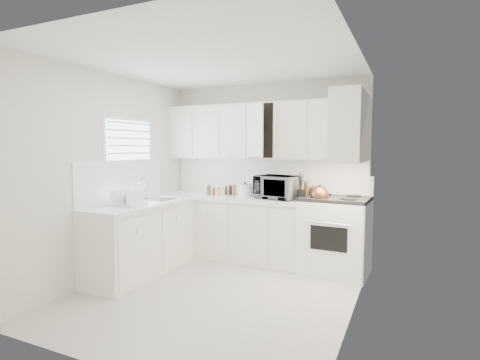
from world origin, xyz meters
The scene contains 36 objects.
floor centered at (0.00, 0.00, 0.00)m, with size 3.20×3.20×0.00m, color beige.
ceiling centered at (0.00, 0.00, 2.60)m, with size 3.20×3.20×0.00m, color white.
wall_back centered at (0.00, 1.60, 1.30)m, with size 3.00×3.00×0.00m, color silver.
wall_front centered at (0.00, -1.60, 1.30)m, with size 3.00×3.00×0.00m, color silver.
wall_left centered at (-1.50, 0.00, 1.30)m, with size 3.20×3.20×0.00m, color silver.
wall_right centered at (1.50, 0.00, 1.30)m, with size 3.20×3.20×0.00m, color silver.
window_blinds centered at (-1.48, 0.35, 1.55)m, with size 0.06×0.96×1.06m, color white, non-canonical shape.
lower_cabinets_back centered at (-0.39, 1.30, 0.45)m, with size 2.22×0.60×0.90m, color white, non-canonical shape.
lower_cabinets_left centered at (-1.20, 0.20, 0.45)m, with size 0.60×1.60×0.90m, color white, non-canonical shape.
countertop_back centered at (-0.39, 1.29, 0.93)m, with size 2.24×0.64×0.05m, color white.
countertop_left centered at (-1.19, 0.20, 0.93)m, with size 0.64×1.62×0.05m, color white.
backsplash_back centered at (0.00, 1.59, 1.23)m, with size 2.98×0.02×0.55m, color white.
backsplash_left centered at (-1.49, 0.20, 1.23)m, with size 0.02×1.60×0.55m, color white.
upper_cabinets_back centered at (0.00, 1.44, 1.50)m, with size 3.00×0.33×0.80m, color white, non-canonical shape.
upper_cabinets_right centered at (1.33, 0.82, 1.50)m, with size 0.33×0.90×0.80m, color white, non-canonical shape.
sink centered at (-1.19, 0.55, 1.07)m, with size 0.42×0.38×0.30m, color gray, non-canonical shape.
stove centered at (1.11, 1.29, 0.65)m, with size 0.85×0.70×1.30m, color white, non-canonical shape.
tea_kettle centered at (0.93, 1.13, 1.07)m, with size 0.29×0.24×0.27m, color brown, non-canonical shape.
frying_pan centered at (1.29, 1.45, 0.96)m, with size 0.24×0.41×0.04m, color black, non-canonical shape.
microwave centered at (0.30, 1.31, 1.15)m, with size 0.59×0.32×0.40m, color gray.
rice_cooker centered at (-0.22, 1.35, 1.06)m, with size 0.21×0.21×0.21m, color white, non-canonical shape.
paper_towel centered at (-0.16, 1.52, 1.08)m, with size 0.12×0.12×0.27m, color white.
utensil_crock centered at (0.68, 1.15, 1.15)m, with size 0.13×0.13×0.39m, color black, non-canonical shape.
dish_rack centered at (-1.20, -0.06, 1.07)m, with size 0.42×0.32×0.23m, color white, non-canonical shape.
spice_left_0 centered at (-0.85, 1.42, 1.02)m, with size 0.06×0.06×0.13m, color brown.
spice_left_1 centered at (-0.78, 1.33, 1.02)m, with size 0.06×0.06×0.13m, color #317527.
spice_left_2 centered at (-0.70, 1.42, 1.02)m, with size 0.06×0.06×0.13m, color #B32417.
spice_left_3 centered at (-0.62, 1.33, 1.02)m, with size 0.06×0.06×0.13m, color #BED933.
spice_left_4 centered at (-0.55, 1.42, 1.02)m, with size 0.06×0.06×0.13m, color #512E17.
spice_left_5 centered at (-0.47, 1.33, 1.02)m, with size 0.06×0.06×0.13m, color black.
spice_left_6 centered at (-0.40, 1.42, 1.02)m, with size 0.06×0.06×0.13m, color brown.
sauce_right_0 centered at (0.58, 1.46, 1.05)m, with size 0.06×0.06×0.19m, color #B32417.
sauce_right_1 centered at (0.64, 1.40, 1.05)m, with size 0.06×0.06×0.19m, color #BED933.
sauce_right_2 centered at (0.69, 1.46, 1.05)m, with size 0.06×0.06×0.19m, color #512E17.
sauce_right_3 centered at (0.74, 1.40, 1.05)m, with size 0.06×0.06×0.19m, color black.
sauce_right_4 centered at (0.80, 1.46, 1.05)m, with size 0.06×0.06×0.19m, color brown.
Camera 1 is at (1.97, -3.60, 1.66)m, focal length 27.78 mm.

